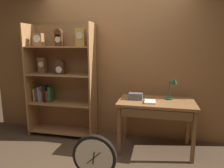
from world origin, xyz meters
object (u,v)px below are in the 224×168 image
object	(u,v)px
bookshelf	(60,80)
workbench	(156,107)
desk_lamp	(172,87)
round_clock_large	(94,158)
open_repair_manual	(150,102)
toolbox_small	(136,96)

from	to	relation	value
bookshelf	workbench	xyz separation A→B (m)	(1.69, -0.26, -0.32)
desk_lamp	round_clock_large	xyz separation A→B (m)	(-0.93, -1.06, -0.70)
bookshelf	open_repair_manual	distance (m)	1.65
round_clock_large	toolbox_small	bearing A→B (deg)	68.32
bookshelf	desk_lamp	distance (m)	1.93
toolbox_small	workbench	bearing A→B (deg)	-4.01
desk_lamp	open_repair_manual	size ratio (longest dim) A/B	1.63
workbench	open_repair_manual	bearing A→B (deg)	-133.22
open_repair_manual	workbench	bearing A→B (deg)	45.46
workbench	desk_lamp	distance (m)	0.40
bookshelf	desk_lamp	xyz separation A→B (m)	(1.92, -0.13, -0.02)
desk_lamp	open_repair_manual	bearing A→B (deg)	-144.98
bookshelf	open_repair_manual	world-z (taller)	bookshelf
workbench	open_repair_manual	world-z (taller)	open_repair_manual
toolbox_small	round_clock_large	bearing A→B (deg)	-111.68
open_repair_manual	round_clock_large	distance (m)	1.15
workbench	toolbox_small	xyz separation A→B (m)	(-0.32, 0.02, 0.15)
bookshelf	round_clock_large	size ratio (longest dim) A/B	3.41
open_repair_manual	bookshelf	bearing A→B (deg)	166.07
open_repair_manual	desk_lamp	bearing A→B (deg)	33.70
desk_lamp	toolbox_small	world-z (taller)	desk_lamp
desk_lamp	workbench	bearing A→B (deg)	-150.88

